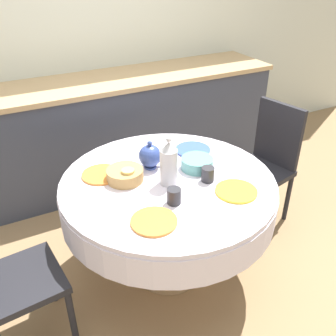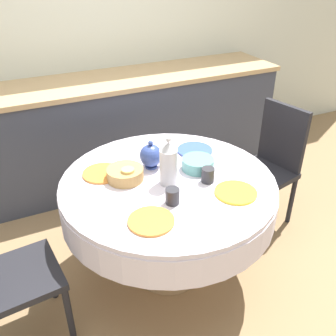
# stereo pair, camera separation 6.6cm
# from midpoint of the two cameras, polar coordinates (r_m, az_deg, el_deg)

# --- Properties ---
(ground_plane) EXTENTS (12.00, 12.00, 0.00)m
(ground_plane) POSITION_cam_midpoint_polar(r_m,az_deg,el_deg) (2.63, -0.74, -15.23)
(ground_plane) COLOR #8E704C
(wall_back) EXTENTS (7.00, 0.05, 2.60)m
(wall_back) POSITION_cam_midpoint_polar(r_m,az_deg,el_deg) (3.44, -14.21, 19.89)
(wall_back) COLOR beige
(wall_back) RESTS_ON ground_plane
(kitchen_counter) EXTENTS (3.24, 0.64, 0.95)m
(kitchen_counter) POSITION_cam_midpoint_polar(r_m,az_deg,el_deg) (3.38, -10.97, 5.27)
(kitchen_counter) COLOR #383D4C
(kitchen_counter) RESTS_ON ground_plane
(dining_table) EXTENTS (1.27, 1.27, 0.72)m
(dining_table) POSITION_cam_midpoint_polar(r_m,az_deg,el_deg) (2.24, -0.85, -4.50)
(dining_table) COLOR tan
(dining_table) RESTS_ON ground_plane
(chair_left) EXTENTS (0.48, 0.48, 0.93)m
(chair_left) POSITION_cam_midpoint_polar(r_m,az_deg,el_deg) (2.91, 14.20, 1.30)
(chair_left) COLOR black
(chair_left) RESTS_ON ground_plane
(chair_right) EXTENTS (0.44, 0.44, 0.93)m
(chair_right) POSITION_cam_midpoint_polar(r_m,az_deg,el_deg) (2.08, -25.01, -14.71)
(chair_right) COLOR black
(chair_right) RESTS_ON ground_plane
(plate_near_left) EXTENTS (0.23, 0.23, 0.01)m
(plate_near_left) POSITION_cam_midpoint_polar(r_m,az_deg,el_deg) (1.85, -3.18, -8.14)
(plate_near_left) COLOR orange
(plate_near_left) RESTS_ON dining_table
(cup_near_left) EXTENTS (0.08, 0.08, 0.09)m
(cup_near_left) POSITION_cam_midpoint_polar(r_m,az_deg,el_deg) (1.96, -0.04, -4.30)
(cup_near_left) COLOR #28282D
(cup_near_left) RESTS_ON dining_table
(plate_near_right) EXTENTS (0.23, 0.23, 0.01)m
(plate_near_right) POSITION_cam_midpoint_polar(r_m,az_deg,el_deg) (2.09, 9.47, -3.50)
(plate_near_right) COLOR yellow
(plate_near_right) RESTS_ON dining_table
(cup_near_right) EXTENTS (0.08, 0.08, 0.09)m
(cup_near_right) POSITION_cam_midpoint_polar(r_m,az_deg,el_deg) (2.15, 5.21, -0.96)
(cup_near_right) COLOR #28282D
(cup_near_right) RESTS_ON dining_table
(plate_far_left) EXTENTS (0.23, 0.23, 0.01)m
(plate_far_left) POSITION_cam_midpoint_polar(r_m,az_deg,el_deg) (2.25, -10.94, -0.97)
(plate_far_left) COLOR orange
(plate_far_left) RESTS_ON dining_table
(cup_far_left) EXTENTS (0.08, 0.08, 0.09)m
(cup_far_left) POSITION_cam_midpoint_polar(r_m,az_deg,el_deg) (2.14, -6.96, -1.27)
(cup_far_left) COLOR #DBB766
(cup_far_left) RESTS_ON dining_table
(plate_far_right) EXTENTS (0.23, 0.23, 0.01)m
(plate_far_right) POSITION_cam_midpoint_polar(r_m,az_deg,el_deg) (2.49, 3.03, 2.79)
(plate_far_right) COLOR #3856AD
(plate_far_right) RESTS_ON dining_table
(cup_far_right) EXTENTS (0.08, 0.08, 0.09)m
(cup_far_right) POSITION_cam_midpoint_polar(r_m,az_deg,el_deg) (2.35, -0.53, 2.06)
(cup_far_right) COLOR #CC4C3D
(cup_far_right) RESTS_ON dining_table
(coffee_carafe) EXTENTS (0.10, 0.10, 0.29)m
(coffee_carafe) POSITION_cam_midpoint_polar(r_m,az_deg,el_deg) (2.08, -0.81, 0.68)
(coffee_carafe) COLOR #B2B2B7
(coffee_carafe) RESTS_ON dining_table
(teapot) EXTENTS (0.19, 0.14, 0.18)m
(teapot) POSITION_cam_midpoint_polar(r_m,az_deg,el_deg) (2.26, -3.57, 1.85)
(teapot) COLOR #33478E
(teapot) RESTS_ON dining_table
(bread_basket) EXTENTS (0.21, 0.21, 0.07)m
(bread_basket) POSITION_cam_midpoint_polar(r_m,az_deg,el_deg) (2.17, -7.44, -1.05)
(bread_basket) COLOR #AD844C
(bread_basket) RESTS_ON dining_table
(fruit_bowl) EXTENTS (0.20, 0.20, 0.07)m
(fruit_bowl) POSITION_cam_midpoint_polar(r_m,az_deg,el_deg) (2.27, 3.62, 0.70)
(fruit_bowl) COLOR #569993
(fruit_bowl) RESTS_ON dining_table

